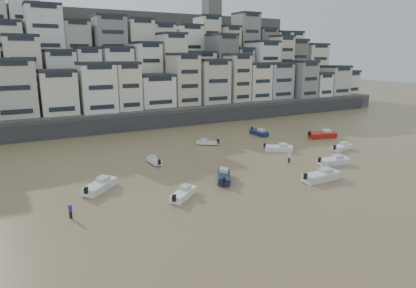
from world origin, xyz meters
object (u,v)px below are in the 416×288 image
boat_b (334,160)px  boat_i (259,132)px  boat_a (321,174)px  person_pink (289,157)px  boat_k (100,184)px  person_blue (70,211)px  boat_e (279,147)px  boat_f (154,160)px  boat_c (224,176)px  boat_g (323,134)px  boat_d (342,146)px  boat_j (183,192)px  boat_h (207,142)px

boat_b → boat_i: bearing=94.8°
boat_a → person_pink: size_ratio=3.71×
boat_k → person_blue: 8.42m
boat_e → boat_f: (-22.72, 3.63, -0.14)m
boat_a → person_blue: boat_a is taller
boat_c → boat_a: bearing=-87.5°
boat_c → boat_e: 19.50m
boat_g → boat_k: bearing=-157.1°
boat_f → person_blue: 21.48m
boat_e → boat_f: size_ratio=1.24×
boat_d → boat_e: 11.89m
boat_b → boat_i: boat_i is taller
boat_c → boat_f: size_ratio=1.30×
boat_d → person_pink: person_pink is taller
boat_k → boat_d: bearing=-44.6°
boat_a → boat_j: bearing=169.0°
boat_i → boat_j: (-30.20, -25.00, -0.05)m
boat_c → boat_h: size_ratio=1.25×
person_pink → boat_i: bearing=66.6°
boat_c → person_pink: person_pink is taller
person_blue → boat_b: bearing=0.7°
boat_i → boat_k: 42.33m
boat_d → boat_k: boat_k is taller
boat_c → boat_e: boat_c is taller
boat_e → boat_i: 14.02m
boat_c → person_blue: bearing=127.1°
boat_a → boat_g: boat_g is taller
boat_g → boat_k: (-48.67, -8.62, -0.05)m
boat_a → person_pink: boat_a is taller
boat_f → person_pink: 21.98m
boat_d → boat_h: size_ratio=1.14×
boat_b → boat_d: 10.43m
boat_g → boat_i: boat_g is taller
boat_k → person_blue: bearing=-168.4°
boat_c → boat_f: boat_c is taller
boat_g → person_pink: (-18.54, -10.72, -0.02)m
boat_c → boat_i: 31.50m
boat_f → boat_j: (-2.25, -15.61, 0.11)m
boat_a → boat_f: (-17.51, 19.13, -0.29)m
boat_c → boat_b: bearing=-64.6°
boat_f → person_blue: size_ratio=2.49×
boat_f → boat_h: bearing=-63.2°
boat_b → boat_f: (-24.98, 14.47, -0.16)m
boat_i → person_blue: person_blue is taller
boat_i → boat_j: 39.20m
boat_b → boat_j: boat_b is taller
boat_i → boat_b: bearing=-6.8°
boat_a → boat_d: 19.23m
boat_c → boat_g: 35.18m
boat_a → boat_d: bearing=32.6°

